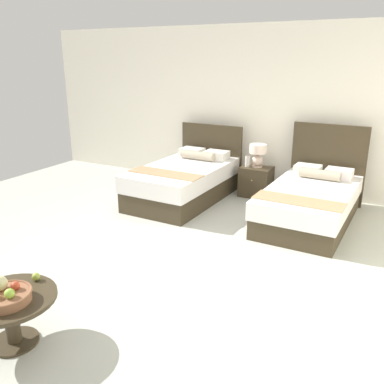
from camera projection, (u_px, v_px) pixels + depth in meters
name	position (u px, v px, depth m)	size (l,w,h in m)	color
ground_plane	(180.00, 262.00, 4.93)	(9.59, 10.20, 0.02)	#B3B6A9
wall_back	(272.00, 110.00, 7.25)	(9.59, 0.12, 2.89)	silver
bed_near_window	(185.00, 181.00, 7.00)	(1.25, 2.15, 1.15)	#392E1E
bed_near_corner	(311.00, 201.00, 6.07)	(1.23, 2.15, 1.31)	#392E1E
nightstand	(256.00, 181.00, 7.20)	(0.52, 0.45, 0.52)	#392E1E
table_lamp	(258.00, 153.00, 7.06)	(0.29, 0.29, 0.40)	beige
vase	(248.00, 161.00, 7.13)	(0.09, 0.09, 0.18)	silver
coffee_table	(10.00, 309.00, 3.41)	(0.78, 0.78, 0.45)	#392E1E
fruit_bowl	(5.00, 295.00, 3.29)	(0.41, 0.41, 0.20)	brown
loose_apple	(36.00, 277.00, 3.62)	(0.07, 0.07, 0.07)	#8FA53D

